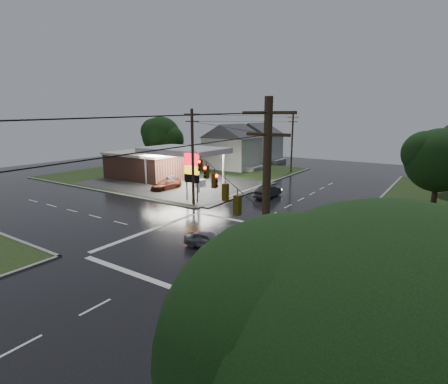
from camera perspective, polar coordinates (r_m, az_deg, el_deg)
The scene contains 15 objects.
ground at distance 28.44m, azimuth -1.95°, elevation -8.79°, with size 120.00×120.00×0.00m, color black.
grass_nw at distance 63.90m, azimuth -7.30°, elevation 3.14°, with size 36.00×36.00×0.08m, color black.
gas_station at distance 58.76m, azimuth -11.17°, elevation 4.66°, with size 26.20×18.00×5.60m.
pylon_sign at distance 41.71m, azimuth -5.30°, elevation 3.74°, with size 2.00×0.35×6.00m.
utility_pole_nw at distance 40.08m, azimuth -5.14°, elevation 5.86°, with size 2.20×0.32×11.00m.
utility_pole_se at distance 14.17m, azimuth 6.76°, elevation -6.55°, with size 2.20×0.32×11.00m.
utility_pole_n at distance 64.71m, azimuth 11.04°, elevation 7.97°, with size 2.20×0.32×10.50m.
traffic_signals at distance 26.75m, azimuth -2.04°, elevation 4.23°, with size 26.87×26.87×1.47m.
house_near at distance 68.33m, azimuth 1.39°, elevation 7.53°, with size 11.05×8.48×8.60m.
house_far at distance 79.16m, azimuth 5.48°, elevation 8.16°, with size 11.05×8.48×8.60m.
tree_nw_behind at distance 71.44m, azimuth -10.13°, elevation 8.99°, with size 8.93×7.60×10.00m.
tree_ne_near at distance 43.75m, azimuth 31.86°, elevation 4.37°, with size 7.99×6.80×8.98m.
car_north at distance 44.83m, azimuth 7.18°, elevation 0.12°, with size 1.67×4.78×1.57m, color black.
car_crossing at distance 28.06m, azimuth -2.77°, elevation -7.72°, with size 1.50×3.72×1.27m, color slate.
car_pump at distance 49.76m, azimuth -9.43°, elevation 1.18°, with size 1.96×4.82×1.40m, color #552313.
Camera 1 is at (15.52, -21.48, 10.33)m, focal length 28.00 mm.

